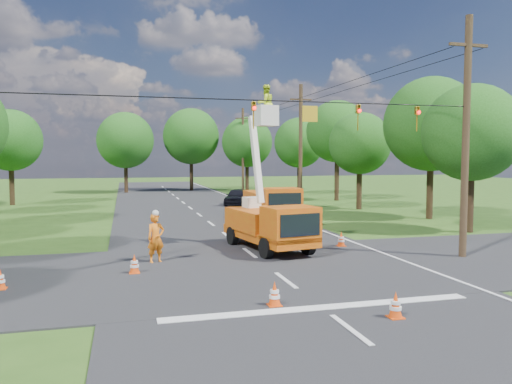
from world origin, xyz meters
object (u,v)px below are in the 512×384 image
object	(u,v)px
traffic_cone_2	(266,232)
tree_far_a	(125,140)
second_truck	(272,204)
traffic_cone_1	(396,305)
tree_right_a	(472,133)
pole_right_far	(243,150)
tree_left_f	(10,140)
tree_right_c	(360,144)
pole_right_mid	(301,146)
tree_right_d	(337,132)
traffic_cone_5	(0,279)
bucket_truck	(270,215)
traffic_cone_4	(134,264)
tree_far_b	(191,136)
distant_car	(237,197)
traffic_cone_0	(275,294)
tree_far_c	(247,142)
traffic_cone_3	(249,226)
tree_right_b	(431,124)
traffic_cone_8	(341,239)
ground_worker	(156,238)
pole_right_near	(466,136)
tree_right_e	(299,143)
traffic_cone_7	(251,213)

from	to	relation	value
traffic_cone_2	tree_far_a	distance (m)	37.50
second_truck	traffic_cone_1	bearing A→B (deg)	-95.80
tree_right_a	tree_far_a	world-z (taller)	tree_far_a
tree_right_a	pole_right_far	bearing A→B (deg)	98.37
tree_left_f	tree_right_c	distance (m)	30.09
pole_right_mid	tree_right_d	size ratio (longest dim) A/B	1.03
traffic_cone_5	tree_right_c	size ratio (longest dim) A/B	0.09
bucket_truck	tree_right_d	distance (m)	27.58
traffic_cone_4	tree_right_c	xyz separation A→B (m)	(18.14, 18.56, 4.95)
tree_left_f	tree_far_b	xyz separation A→B (m)	(17.80, 15.00, 1.12)
tree_right_a	tree_far_b	distance (m)	40.41
distant_car	tree_right_d	size ratio (longest dim) A/B	0.44
traffic_cone_0	traffic_cone_4	xyz separation A→B (m)	(-3.74, 5.07, 0.00)
bucket_truck	tree_far_c	xyz separation A→B (m)	(8.41, 38.39, 4.46)
second_truck	traffic_cone_3	size ratio (longest dim) A/B	8.96
tree_right_b	traffic_cone_0	bearing A→B (deg)	-134.24
traffic_cone_5	tree_far_b	xyz separation A→B (m)	(12.11, 45.74, 6.45)
traffic_cone_5	bucket_truck	bearing A→B (deg)	23.10
traffic_cone_8	second_truck	bearing A→B (deg)	94.31
traffic_cone_2	tree_far_a	xyz separation A→B (m)	(-6.79, 36.42, 5.83)
ground_worker	pole_right_far	distance (m)	40.06
pole_right_near	tree_right_b	bearing A→B (deg)	61.56
traffic_cone_4	tree_right_e	size ratio (longest dim) A/B	0.08
tree_left_f	tree_far_c	xyz separation A→B (m)	(24.30, 12.00, 0.38)
distant_car	traffic_cone_5	size ratio (longest dim) A/B	6.04
traffic_cone_1	tree_left_f	bearing A→B (deg)	114.14
traffic_cone_7	tree_right_c	size ratio (longest dim) A/B	0.09
pole_right_near	tree_right_d	distance (m)	27.77
traffic_cone_2	pole_right_near	xyz separation A→B (m)	(6.71, -6.58, 4.75)
traffic_cone_8	tree_right_e	world-z (taller)	tree_right_e
traffic_cone_5	tree_far_c	size ratio (longest dim) A/B	0.08
traffic_cone_0	traffic_cone_7	distance (m)	20.35
bucket_truck	traffic_cone_0	size ratio (longest dim) A/B	10.54
tree_far_c	traffic_cone_0	bearing A→B (deg)	-102.92
traffic_cone_3	traffic_cone_2	bearing A→B (deg)	-84.68
traffic_cone_0	pole_right_far	world-z (taller)	pole_right_far
tree_right_a	tree_far_a	xyz separation A→B (m)	(-18.50, 37.00, 0.63)
traffic_cone_3	pole_right_far	world-z (taller)	pole_right_far
tree_far_c	traffic_cone_1	bearing A→B (deg)	-99.33
distant_car	tree_right_a	size ratio (longest dim) A/B	0.52
traffic_cone_4	tree_right_d	distance (m)	33.69
second_truck	traffic_cone_1	size ratio (longest dim) A/B	8.96
traffic_cone_7	tree_far_b	distance (m)	30.46
ground_worker	traffic_cone_7	size ratio (longest dim) A/B	2.78
traffic_cone_3	tree_right_d	world-z (taller)	tree_right_d
distant_car	traffic_cone_0	distance (m)	30.15
traffic_cone_5	tree_right_d	xyz separation A→B (m)	(23.91, 27.74, 6.32)
tree_right_d	tree_far_a	xyz separation A→B (m)	(-19.80, 16.00, -0.49)
traffic_cone_4	pole_right_near	xyz separation A→B (m)	(13.44, -0.44, 4.75)
traffic_cone_7	tree_right_b	xyz separation A→B (m)	(11.79, -3.23, 6.08)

